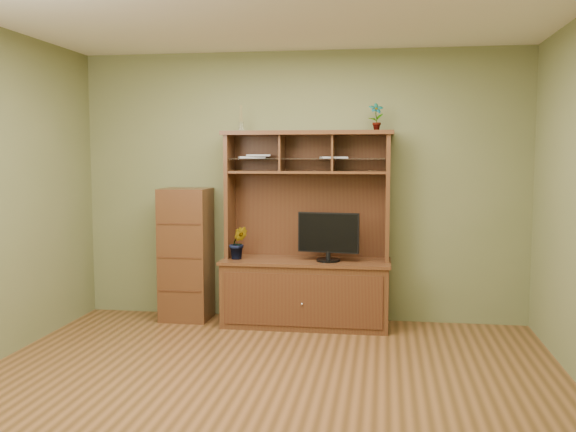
# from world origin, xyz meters

# --- Properties ---
(room) EXTENTS (4.54, 4.04, 2.74)m
(room) POSITION_xyz_m (0.00, 0.00, 1.35)
(room) COLOR #533417
(room) RESTS_ON ground
(media_hutch) EXTENTS (1.66, 0.61, 1.90)m
(media_hutch) POSITION_xyz_m (0.09, 1.73, 0.52)
(media_hutch) COLOR #4B2415
(media_hutch) RESTS_ON room
(monitor) EXTENTS (0.59, 0.23, 0.47)m
(monitor) POSITION_xyz_m (0.31, 1.64, 0.90)
(monitor) COLOR black
(monitor) RESTS_ON media_hutch
(orchid_plant) EXTENTS (0.20, 0.18, 0.32)m
(orchid_plant) POSITION_xyz_m (-0.57, 1.65, 0.81)
(orchid_plant) COLOR #28541D
(orchid_plant) RESTS_ON media_hutch
(top_plant) EXTENTS (0.16, 0.12, 0.27)m
(top_plant) POSITION_xyz_m (0.75, 1.80, 2.03)
(top_plant) COLOR #325E21
(top_plant) RESTS_ON media_hutch
(reed_diffuser) EXTENTS (0.05, 0.05, 0.25)m
(reed_diffuser) POSITION_xyz_m (-0.57, 1.81, 2.00)
(reed_diffuser) COLOR silver
(reed_diffuser) RESTS_ON media_hutch
(magazines) EXTENTS (1.10, 0.26, 0.04)m
(magazines) POSITION_xyz_m (-0.18, 1.80, 1.65)
(magazines) COLOR #B3B3B8
(magazines) RESTS_ON media_hutch
(side_cabinet) EXTENTS (0.48, 0.43, 1.33)m
(side_cabinet) POSITION_xyz_m (-1.14, 1.77, 0.67)
(side_cabinet) COLOR #4B2415
(side_cabinet) RESTS_ON room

